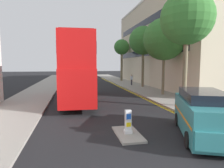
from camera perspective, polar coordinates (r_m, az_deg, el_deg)
sidewalk_right at (r=21.89m, az=12.88°, el=-2.87°), size 4.00×80.00×0.14m
sidewalk_left at (r=20.34m, az=-22.79°, el=-3.84°), size 4.00×80.00×0.14m
kerb_line_outer at (r=19.27m, az=9.64°, el=-4.18°), size 0.10×56.00×0.01m
kerb_line_inner at (r=19.22m, az=9.19°, el=-4.21°), size 0.10×56.00×0.01m
traffic_island at (r=9.45m, az=4.72°, el=-14.53°), size 1.10×2.20×0.10m
keep_left_bollard at (r=9.27m, az=4.76°, el=-11.30°), size 0.36×0.28×1.11m
double_decker_bus_away at (r=17.60m, az=-10.01°, el=4.77°), size 3.10×10.89×5.64m
taxi_minivan at (r=9.80m, az=25.52°, el=-8.11°), size 3.53×5.16×2.12m
pedestrian_far at (r=29.89m, az=5.80°, el=1.32°), size 0.34×0.22×1.62m
street_tree_near at (r=37.87m, az=2.86°, el=10.64°), size 2.93×2.93×7.95m
street_tree_mid at (r=21.25m, az=15.12°, el=12.58°), size 4.36×4.36×7.96m
street_tree_far at (r=27.98m, az=9.18°, el=12.47°), size 3.96×3.96×8.48m
street_tree_distant at (r=16.05m, az=21.22°, el=17.54°), size 3.93×3.93×8.56m
townhouse_terrace_right at (r=33.40m, az=17.47°, el=11.38°), size 10.08×28.00×13.40m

